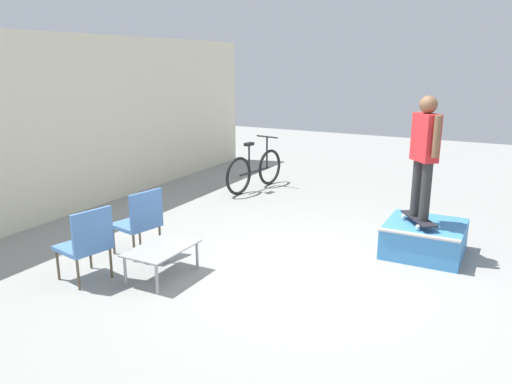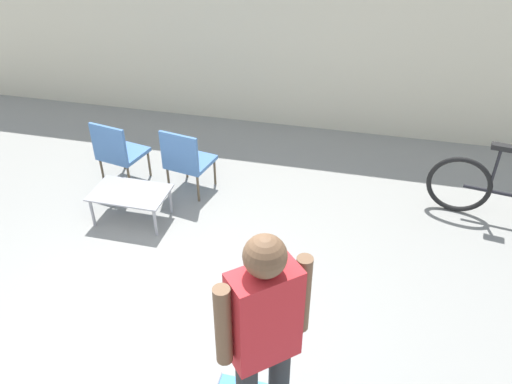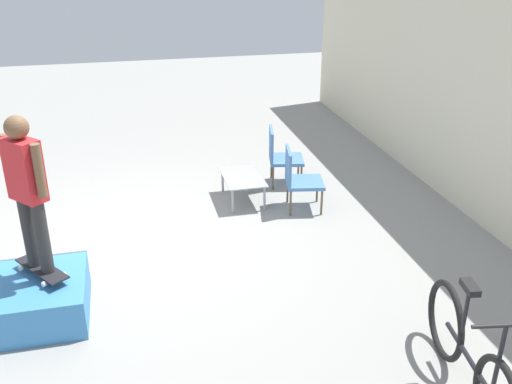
{
  "view_description": "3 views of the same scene",
  "coord_description": "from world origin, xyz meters",
  "px_view_note": "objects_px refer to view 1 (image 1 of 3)",
  "views": [
    {
      "loc": [
        -5.36,
        -2.05,
        2.56
      ],
      "look_at": [
        0.57,
        1.08,
        0.79
      ],
      "focal_mm": 35.0,
      "sensor_mm": 36.0,
      "label": 1
    },
    {
      "loc": [
        1.67,
        -2.83,
        3.63
      ],
      "look_at": [
        0.65,
        1.36,
        0.77
      ],
      "focal_mm": 35.0,
      "sensor_mm": 36.0,
      "label": 2
    },
    {
      "loc": [
        6.65,
        -0.04,
        3.62
      ],
      "look_at": [
        0.76,
        1.37,
        0.9
      ],
      "focal_mm": 40.0,
      "sensor_mm": 36.0,
      "label": 3
    }
  ],
  "objects_px": {
    "patio_chair_right": "(140,220)",
    "skate_ramp_box": "(424,239)",
    "person_skater": "(425,148)",
    "bicycle": "(255,170)",
    "skateboard_on_ramp": "(419,219)",
    "patio_chair_left": "(87,241)",
    "coffee_table": "(162,251)"
  },
  "relations": [
    {
      "from": "skate_ramp_box",
      "to": "coffee_table",
      "type": "height_order",
      "value": "skate_ramp_box"
    },
    {
      "from": "patio_chair_right",
      "to": "bicycle",
      "type": "height_order",
      "value": "bicycle"
    },
    {
      "from": "skate_ramp_box",
      "to": "coffee_table",
      "type": "relative_size",
      "value": 1.18
    },
    {
      "from": "skate_ramp_box",
      "to": "person_skater",
      "type": "bearing_deg",
      "value": 135.25
    },
    {
      "from": "person_skater",
      "to": "patio_chair_left",
      "type": "relative_size",
      "value": 1.77
    },
    {
      "from": "skate_ramp_box",
      "to": "skateboard_on_ramp",
      "type": "distance_m",
      "value": 0.32
    },
    {
      "from": "patio_chair_left",
      "to": "bicycle",
      "type": "bearing_deg",
      "value": -164.85
    },
    {
      "from": "skateboard_on_ramp",
      "to": "patio_chair_left",
      "type": "height_order",
      "value": "patio_chair_left"
    },
    {
      "from": "patio_chair_right",
      "to": "skate_ramp_box",
      "type": "bearing_deg",
      "value": 129.39
    },
    {
      "from": "skateboard_on_ramp",
      "to": "coffee_table",
      "type": "xyz_separation_m",
      "value": [
        -2.2,
        2.58,
        -0.16
      ]
    },
    {
      "from": "patio_chair_left",
      "to": "bicycle",
      "type": "xyz_separation_m",
      "value": [
        4.79,
        0.3,
        -0.1
      ]
    },
    {
      "from": "skate_ramp_box",
      "to": "coffee_table",
      "type": "bearing_deg",
      "value": 130.64
    },
    {
      "from": "coffee_table",
      "to": "bicycle",
      "type": "height_order",
      "value": "bicycle"
    },
    {
      "from": "patio_chair_left",
      "to": "skateboard_on_ramp",
      "type": "bearing_deg",
      "value": 140.8
    },
    {
      "from": "coffee_table",
      "to": "patio_chair_left",
      "type": "distance_m",
      "value": 0.88
    },
    {
      "from": "coffee_table",
      "to": "bicycle",
      "type": "xyz_separation_m",
      "value": [
        4.3,
        1.01,
        0.05
      ]
    },
    {
      "from": "person_skater",
      "to": "bicycle",
      "type": "distance_m",
      "value": 4.3
    },
    {
      "from": "skateboard_on_ramp",
      "to": "person_skater",
      "type": "bearing_deg",
      "value": -35.5
    },
    {
      "from": "skateboard_on_ramp",
      "to": "person_skater",
      "type": "height_order",
      "value": "person_skater"
    },
    {
      "from": "skate_ramp_box",
      "to": "bicycle",
      "type": "relative_size",
      "value": 0.59
    },
    {
      "from": "skate_ramp_box",
      "to": "patio_chair_left",
      "type": "relative_size",
      "value": 1.17
    },
    {
      "from": "person_skater",
      "to": "patio_chair_right",
      "type": "distance_m",
      "value": 3.85
    },
    {
      "from": "skate_ramp_box",
      "to": "bicycle",
      "type": "height_order",
      "value": "bicycle"
    },
    {
      "from": "patio_chair_left",
      "to": "patio_chair_right",
      "type": "bearing_deg",
      "value": -168.47
    },
    {
      "from": "skateboard_on_ramp",
      "to": "patio_chair_right",
      "type": "relative_size",
      "value": 0.78
    },
    {
      "from": "bicycle",
      "to": "patio_chair_left",
      "type": "bearing_deg",
      "value": -167.22
    },
    {
      "from": "skate_ramp_box",
      "to": "skateboard_on_ramp",
      "type": "height_order",
      "value": "skateboard_on_ramp"
    },
    {
      "from": "skate_ramp_box",
      "to": "patio_chair_left",
      "type": "height_order",
      "value": "patio_chair_left"
    },
    {
      "from": "coffee_table",
      "to": "patio_chair_left",
      "type": "relative_size",
      "value": 0.99
    },
    {
      "from": "skate_ramp_box",
      "to": "bicycle",
      "type": "xyz_separation_m",
      "value": [
        2.01,
        3.68,
        0.19
      ]
    },
    {
      "from": "skate_ramp_box",
      "to": "person_skater",
      "type": "height_order",
      "value": "person_skater"
    },
    {
      "from": "person_skater",
      "to": "bicycle",
      "type": "relative_size",
      "value": 0.9
    }
  ]
}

